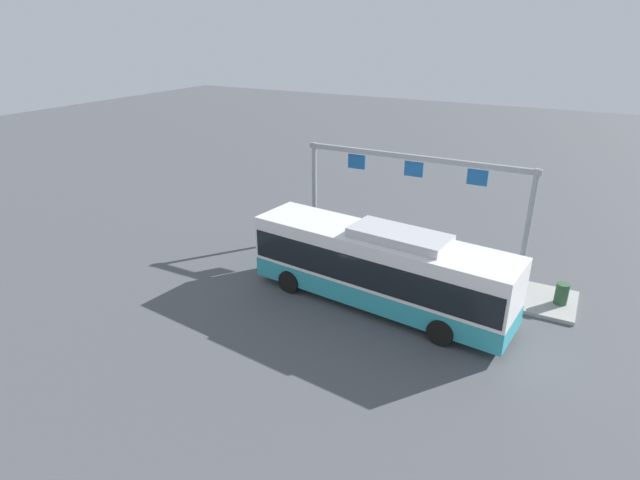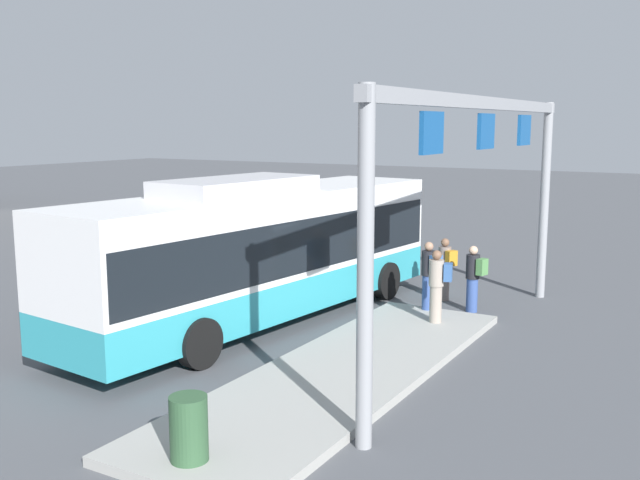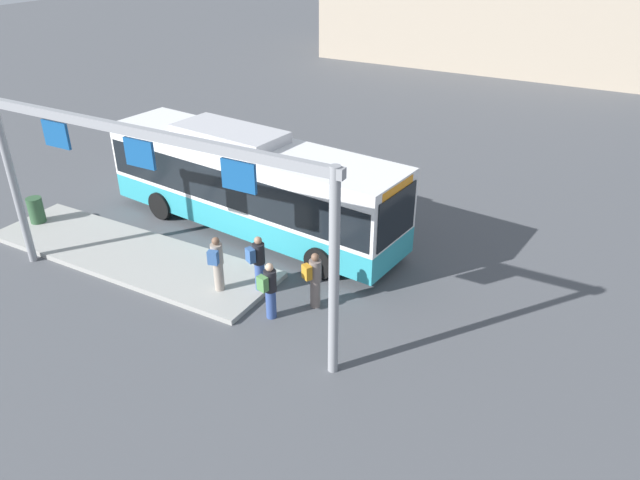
% 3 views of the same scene
% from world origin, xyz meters
% --- Properties ---
extents(ground_plane, '(120.00, 120.00, 0.00)m').
position_xyz_m(ground_plane, '(0.00, 0.00, 0.00)').
color(ground_plane, '#4C4F54').
extents(platform_curb, '(10.00, 2.80, 0.16)m').
position_xyz_m(platform_curb, '(-2.35, -3.47, 0.08)').
color(platform_curb, '#9E9E99').
rests_on(platform_curb, ground).
extents(bus_main, '(11.12, 3.67, 3.46)m').
position_xyz_m(bus_main, '(-0.01, 0.00, 1.81)').
color(bus_main, teal).
rests_on(bus_main, ground).
extents(person_boarding, '(0.52, 0.61, 1.67)m').
position_xyz_m(person_boarding, '(4.11, -3.01, 0.89)').
color(person_boarding, slate).
rests_on(person_boarding, ground).
extents(person_waiting_near, '(0.44, 0.58, 1.67)m').
position_xyz_m(person_waiting_near, '(1.46, -3.81, 1.05)').
color(person_waiting_near, gray).
rests_on(person_waiting_near, platform_curb).
extents(person_waiting_mid, '(0.43, 0.58, 1.67)m').
position_xyz_m(person_waiting_mid, '(3.34, -4.04, 0.89)').
color(person_waiting_mid, '#334C8C').
rests_on(person_waiting_mid, ground).
extents(person_waiting_far, '(0.51, 0.60, 1.67)m').
position_xyz_m(person_waiting_far, '(2.43, -3.22, 1.05)').
color(person_waiting_far, '#334C8C').
rests_on(person_waiting_far, platform_curb).
extents(platform_sign_gantry, '(11.05, 0.24, 5.20)m').
position_xyz_m(platform_sign_gantry, '(0.48, -5.11, 3.84)').
color(platform_sign_gantry, gray).
rests_on(platform_sign_gantry, ground).
extents(trash_bin, '(0.52, 0.52, 0.90)m').
position_xyz_m(trash_bin, '(-6.69, -3.41, 0.61)').
color(trash_bin, '#2D5133').
rests_on(trash_bin, platform_curb).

